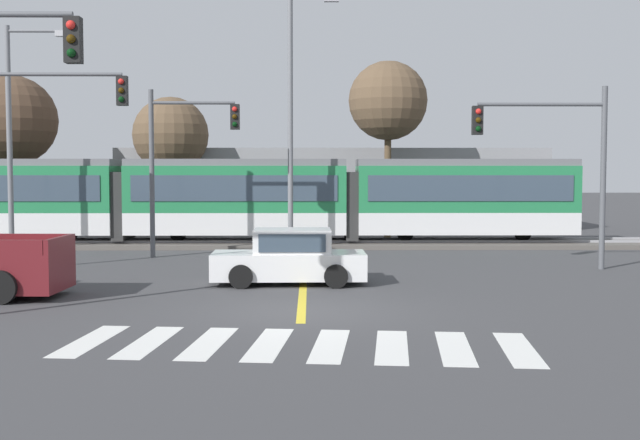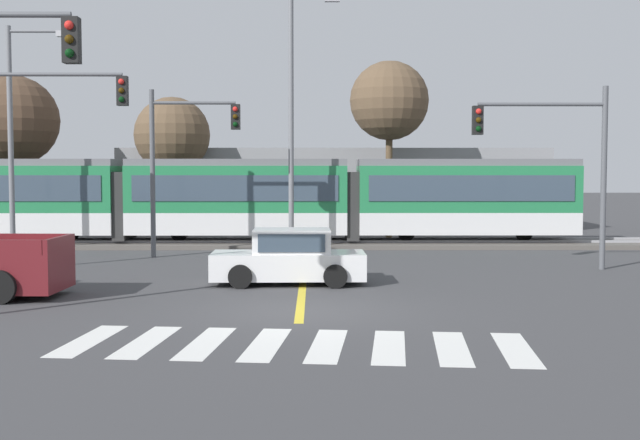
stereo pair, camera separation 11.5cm
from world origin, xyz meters
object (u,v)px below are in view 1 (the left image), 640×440
Objects in this scene: sedan_crossing at (289,259)px; street_lamp_centre at (294,108)px; light_rail_tram at (237,197)px; traffic_light_mid_right at (557,149)px; bare_tree_west at (171,135)px; street_lamp_west at (16,124)px; traffic_light_mid_left at (37,131)px; bare_tree_far_west at (12,121)px; traffic_light_far_left at (181,148)px; bare_tree_east at (388,102)px.

street_lamp_centre is at bearing 90.24° from sedan_crossing.
traffic_light_mid_right reaches higher than light_rail_tram.
traffic_light_mid_right is at bearing -44.02° from bare_tree_west.
street_lamp_west is at bearing -114.18° from bare_tree_west.
street_lamp_centre reaches higher than traffic_light_mid_right.
bare_tree_west is (1.59, 14.46, 0.51)m from traffic_light_mid_left.
bare_tree_far_west is (-5.55, 12.95, 1.12)m from traffic_light_mid_left.
traffic_light_mid_left is at bearing 159.91° from sedan_crossing.
sedan_crossing is 0.64× the size of traffic_light_mid_left.
traffic_light_mid_right is at bearing 1.34° from traffic_light_mid_left.
bare_tree_west reaches higher than traffic_light_mid_right.
street_lamp_centre reaches higher than traffic_light_mid_left.
bare_tree_far_west reaches higher than traffic_light_far_left.
sedan_crossing is at bearing -89.76° from street_lamp_centre.
light_rail_tram is at bearing 102.19° from sedan_crossing.
traffic_light_far_left is 6.49m from street_lamp_west.
traffic_light_mid_left is 0.78× the size of street_lamp_west.
traffic_light_mid_right is (8.34, 3.24, 3.09)m from sedan_crossing.
sedan_crossing is 0.43× the size of street_lamp_centre.
traffic_light_mid_right is 20.29m from bare_tree_west.
bare_tree_east is (17.59, 0.02, 0.91)m from bare_tree_far_west.
light_rail_tram is 3.30× the size of street_lamp_west.
traffic_light_mid_right is at bearing -71.88° from bare_tree_east.
street_lamp_west is 1.02× the size of bare_tree_east.
bare_tree_east reaches higher than bare_tree_far_west.
sedan_crossing is at bearing -37.90° from street_lamp_west.
light_rail_tram is 11.81m from sedan_crossing.
traffic_light_mid_left is 17.81m from bare_tree_east.
traffic_light_mid_right is 25.14m from bare_tree_far_west.
bare_tree_east is at bearing 75.07° from sedan_crossing.
traffic_light_mid_left reaches higher than traffic_light_mid_right.
bare_tree_far_west is 17.61m from bare_tree_east.
street_lamp_centre is 8.44m from bare_tree_east.
street_lamp_west is 10.37m from street_lamp_centre.
traffic_light_mid_left reaches higher than traffic_light_far_left.
street_lamp_west is (-2.55, 5.22, 0.51)m from traffic_light_mid_left.
bare_tree_far_west is (-21.71, 12.57, 1.67)m from traffic_light_mid_right.
sedan_crossing is 0.51× the size of bare_tree_east.
light_rail_tram is at bearing -21.71° from bare_tree_far_west.
sedan_crossing is at bearing -104.93° from bare_tree_east.
light_rail_tram is at bearing -146.97° from bare_tree_east.
light_rail_tram is 13.70m from traffic_light_mid_right.
light_rail_tram is 6.63× the size of sedan_crossing.
sedan_crossing is 0.70× the size of traffic_light_far_left.
bare_tree_west is at bearing 11.94° from bare_tree_far_west.
light_rail_tram is 10.39m from traffic_light_mid_left.
sedan_crossing is 9.84m from street_lamp_centre.
light_rail_tram is 3.38× the size of bare_tree_east.
street_lamp_west is at bearing 169.70° from traffic_light_far_left.
light_rail_tram is at bearing 130.31° from street_lamp_centre.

